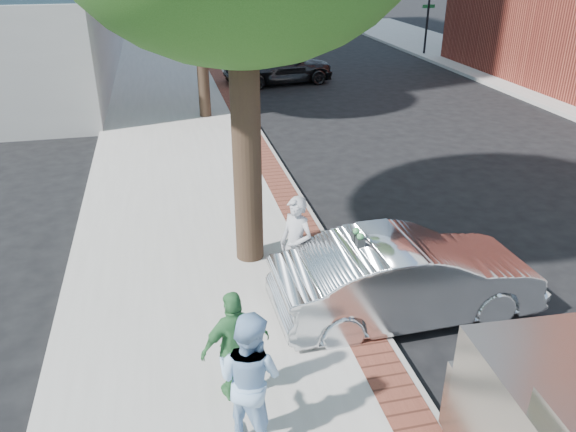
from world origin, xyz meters
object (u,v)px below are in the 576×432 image
object	(u,v)px
person_officer	(250,377)
person_green	(236,346)
person_gray	(296,246)
parking_meter	(357,254)
bg_car	(279,65)
sedan_silver	(407,277)

from	to	relation	value
person_officer	person_green	bearing A→B (deg)	-42.85
person_gray	person_officer	distance (m)	3.23
parking_meter	bg_car	size ratio (longest dim) A/B	0.31
person_gray	bg_car	size ratio (longest dim) A/B	0.37
person_gray	person_green	bearing A→B (deg)	-67.18
bg_car	parking_meter	bearing A→B (deg)	164.10
person_officer	sedan_silver	size ratio (longest dim) A/B	0.40
parking_meter	bg_car	world-z (taller)	parking_meter
person_gray	sedan_silver	size ratio (longest dim) A/B	0.40
parking_meter	sedan_silver	xyz separation A→B (m)	(0.84, -0.08, -0.49)
person_gray	person_officer	bearing A→B (deg)	-59.78
parking_meter	person_gray	size ratio (longest dim) A/B	0.85
sedan_silver	person_gray	bearing A→B (deg)	59.29
person_gray	sedan_silver	xyz separation A→B (m)	(1.62, -0.90, -0.30)
bg_car	sedan_silver	bearing A→B (deg)	166.88
parking_meter	sedan_silver	size ratio (longest dim) A/B	0.34
person_gray	person_green	world-z (taller)	person_gray
person_green	parking_meter	bearing A→B (deg)	-159.68
sedan_silver	bg_car	bearing A→B (deg)	-6.87
person_gray	bg_car	bearing A→B (deg)	132.41
person_green	person_gray	bearing A→B (deg)	-134.65
person_green	person_officer	bearing A→B (deg)	81.38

